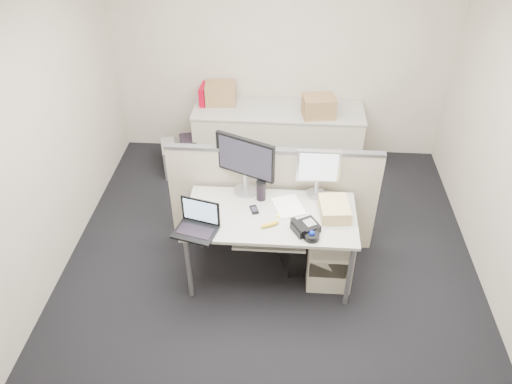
# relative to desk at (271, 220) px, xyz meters

# --- Properties ---
(floor) EXTENTS (4.00, 4.50, 0.01)m
(floor) POSITION_rel_desk_xyz_m (0.00, 0.00, -0.67)
(floor) COLOR black
(floor) RESTS_ON ground
(wall_back) EXTENTS (4.00, 0.02, 2.70)m
(wall_back) POSITION_rel_desk_xyz_m (0.00, 2.25, 0.69)
(wall_back) COLOR #BCB6A1
(wall_back) RESTS_ON ground
(wall_left) EXTENTS (0.02, 4.50, 2.70)m
(wall_left) POSITION_rel_desk_xyz_m (-2.00, 0.00, 0.69)
(wall_left) COLOR #BCB6A1
(wall_left) RESTS_ON ground
(desk) EXTENTS (1.50, 0.75, 0.73)m
(desk) POSITION_rel_desk_xyz_m (0.00, 0.00, 0.00)
(desk) COLOR #B0AFA6
(desk) RESTS_ON floor
(keyboard_tray) EXTENTS (0.62, 0.32, 0.02)m
(keyboard_tray) POSITION_rel_desk_xyz_m (0.00, -0.18, -0.04)
(keyboard_tray) COLOR #B0AFA6
(keyboard_tray) RESTS_ON desk
(drawer_pedestal) EXTENTS (0.40, 0.55, 0.65)m
(drawer_pedestal) POSITION_rel_desk_xyz_m (0.55, 0.05, -0.34)
(drawer_pedestal) COLOR #A9A68E
(drawer_pedestal) RESTS_ON floor
(cubicle_partition) EXTENTS (2.00, 0.06, 1.10)m
(cubicle_partition) POSITION_rel_desk_xyz_m (0.00, 0.45, -0.11)
(cubicle_partition) COLOR #B0A490
(cubicle_partition) RESTS_ON floor
(back_counter) EXTENTS (2.00, 0.60, 0.72)m
(back_counter) POSITION_rel_desk_xyz_m (0.00, 1.93, -0.30)
(back_counter) COLOR #A9A68E
(back_counter) RESTS_ON floor
(monitor_main) EXTENTS (0.61, 0.44, 0.57)m
(monitor_main) POSITION_rel_desk_xyz_m (-0.25, 0.32, 0.35)
(monitor_main) COLOR black
(monitor_main) RESTS_ON desk
(monitor_small) EXTENTS (0.39, 0.20, 0.47)m
(monitor_small) POSITION_rel_desk_xyz_m (0.40, 0.32, 0.30)
(monitor_small) COLOR #B7B7BC
(monitor_small) RESTS_ON desk
(laptop) EXTENTS (0.40, 0.34, 0.26)m
(laptop) POSITION_rel_desk_xyz_m (-0.62, -0.28, 0.20)
(laptop) COLOR black
(laptop) RESTS_ON desk
(trackball) EXTENTS (0.16, 0.16, 0.05)m
(trackball) POSITION_rel_desk_xyz_m (0.35, -0.28, 0.09)
(trackball) COLOR black
(trackball) RESTS_ON desk
(desk_phone) EXTENTS (0.27, 0.25, 0.07)m
(desk_phone) POSITION_rel_desk_xyz_m (0.30, -0.18, 0.10)
(desk_phone) COLOR black
(desk_phone) RESTS_ON desk
(paper_stack) EXTENTS (0.33, 0.36, 0.01)m
(paper_stack) POSITION_rel_desk_xyz_m (0.15, 0.12, 0.07)
(paper_stack) COLOR white
(paper_stack) RESTS_ON desk
(sticky_pad) EXTENTS (0.10, 0.10, 0.01)m
(sticky_pad) POSITION_rel_desk_xyz_m (0.10, 0.00, 0.07)
(sticky_pad) COLOR #FFFC3F
(sticky_pad) RESTS_ON desk
(travel_mug) EXTENTS (0.09, 0.09, 0.18)m
(travel_mug) POSITION_rel_desk_xyz_m (-0.10, 0.22, 0.16)
(travel_mug) COLOR black
(travel_mug) RESTS_ON desk
(banana) EXTENTS (0.18, 0.12, 0.04)m
(banana) POSITION_rel_desk_xyz_m (0.00, -0.15, 0.09)
(banana) COLOR yellow
(banana) RESTS_ON desk
(cellphone) EXTENTS (0.09, 0.13, 0.02)m
(cellphone) POSITION_rel_desk_xyz_m (-0.15, 0.05, 0.07)
(cellphone) COLOR black
(cellphone) RESTS_ON desk
(manila_folders) EXTENTS (0.28, 0.34, 0.12)m
(manila_folders) POSITION_rel_desk_xyz_m (0.55, 0.05, 0.13)
(manila_folders) COLOR tan
(manila_folders) RESTS_ON desk
(keyboard) EXTENTS (0.49, 0.28, 0.03)m
(keyboard) POSITION_rel_desk_xyz_m (0.05, -0.14, -0.02)
(keyboard) COLOR black
(keyboard) RESTS_ON keyboard_tray
(pc_tower_desk) EXTENTS (0.33, 0.52, 0.46)m
(pc_tower_desk) POSITION_rel_desk_xyz_m (0.20, 0.20, -0.44)
(pc_tower_desk) COLOR black
(pc_tower_desk) RESTS_ON floor
(pc_tower_spare_dark) EXTENTS (0.30, 0.49, 0.42)m
(pc_tower_spare_dark) POSITION_rel_desk_xyz_m (-1.05, 1.63, -0.45)
(pc_tower_spare_dark) COLOR black
(pc_tower_spare_dark) RESTS_ON floor
(pc_tower_spare_silver) EXTENTS (0.26, 0.42, 0.37)m
(pc_tower_spare_silver) POSITION_rel_desk_xyz_m (-1.30, 1.63, -0.48)
(pc_tower_spare_silver) COLOR #B7B7BC
(pc_tower_spare_silver) RESTS_ON floor
(cardboard_box_left) EXTENTS (0.38, 0.30, 0.27)m
(cardboard_box_left) POSITION_rel_desk_xyz_m (-0.70, 2.05, 0.19)
(cardboard_box_left) COLOR brown
(cardboard_box_left) RESTS_ON back_counter
(cardboard_box_right) EXTENTS (0.40, 0.33, 0.26)m
(cardboard_box_right) POSITION_rel_desk_xyz_m (0.46, 1.81, 0.19)
(cardboard_box_right) COLOR brown
(cardboard_box_right) RESTS_ON back_counter
(red_binder) EXTENTS (0.08, 0.27, 0.25)m
(red_binder) POSITION_rel_desk_xyz_m (-0.90, 2.03, 0.18)
(red_binder) COLOR #B1001C
(red_binder) RESTS_ON back_counter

